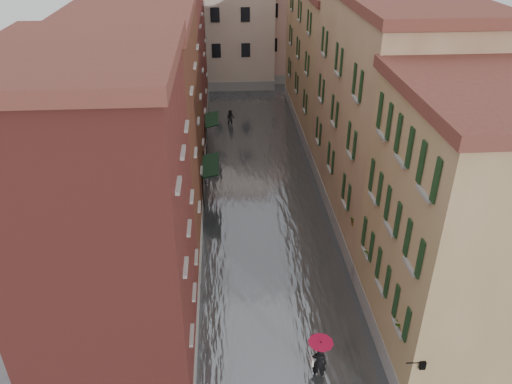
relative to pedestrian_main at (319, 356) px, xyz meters
name	(u,v)px	position (x,y,z in m)	size (l,w,h in m)	color
ground	(281,314)	(-1.12, 3.85, -1.28)	(120.00, 120.00, 0.00)	#525255
floodwater	(261,184)	(-1.12, 16.85, -1.18)	(10.00, 60.00, 0.20)	#51555A
building_left_near	(108,233)	(-8.12, 1.85, 5.22)	(6.00, 8.00, 13.00)	maroon
building_left_mid	(145,128)	(-8.12, 12.85, 4.97)	(6.00, 14.00, 12.50)	#5A311C
building_left_far	(167,50)	(-8.12, 27.85, 5.72)	(6.00, 16.00, 14.00)	maroon
building_right_near	(462,235)	(5.88, 1.85, 4.47)	(6.00, 8.00, 11.50)	olive
building_right_mid	(385,118)	(5.88, 12.85, 5.22)	(6.00, 14.00, 13.00)	tan
building_right_far	(333,62)	(5.88, 27.85, 4.47)	(6.00, 16.00, 11.50)	olive
building_end_cream	(216,21)	(-4.12, 41.85, 5.22)	(12.00, 9.00, 13.00)	beige
building_end_pink	(296,21)	(4.88, 43.85, 4.72)	(10.00, 9.00, 12.00)	tan
awning_near	(210,166)	(-4.61, 15.25, 1.19)	(1.09, 3.36, 2.80)	black
awning_far	(211,120)	(-4.61, 23.33, 1.18)	(1.09, 3.11, 2.80)	black
wall_lantern	(422,364)	(3.21, -2.15, 1.72)	(0.71, 0.22, 0.35)	black
window_planters	(374,256)	(3.00, 3.58, 2.23)	(0.59, 8.32, 0.84)	brown
pedestrian_main	(319,356)	(0.00, 0.00, 0.00)	(1.04, 1.04, 2.06)	black
pedestrian_far	(231,118)	(-2.98, 27.97, -0.50)	(0.77, 0.60, 1.58)	black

